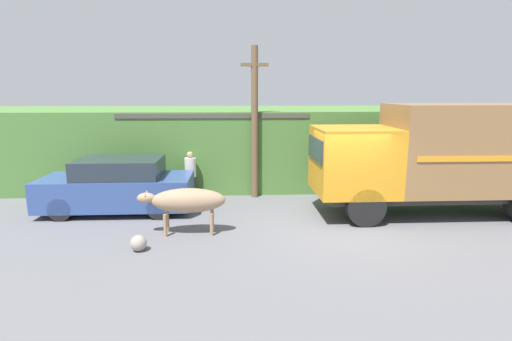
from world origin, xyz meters
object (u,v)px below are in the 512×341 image
object	(u,v)px
pedestrian_on_hill	(191,173)
roadside_rock	(139,243)
parked_suv	(118,186)
brown_cow	(187,201)
cargo_truck	(447,155)
utility_pole	(255,120)

from	to	relation	value
pedestrian_on_hill	roadside_rock	size ratio (longest dim) A/B	4.31
parked_suv	brown_cow	bearing A→B (deg)	-37.81
cargo_truck	parked_suv	world-z (taller)	cargo_truck
cargo_truck	pedestrian_on_hill	world-z (taller)	cargo_truck
brown_cow	pedestrian_on_hill	distance (m)	3.52
roadside_rock	utility_pole	bearing A→B (deg)	58.27
brown_cow	parked_suv	world-z (taller)	parked_suv
roadside_rock	brown_cow	bearing A→B (deg)	47.35
pedestrian_on_hill	utility_pole	bearing A→B (deg)	-155.71
parked_suv	cargo_truck	bearing A→B (deg)	-0.39
cargo_truck	pedestrian_on_hill	bearing A→B (deg)	162.15
pedestrian_on_hill	utility_pole	xyz separation A→B (m)	(2.17, 0.06, 1.76)
parked_suv	roadside_rock	distance (m)	3.43
brown_cow	roadside_rock	xyz separation A→B (m)	(-0.98, -1.07, -0.68)
cargo_truck	pedestrian_on_hill	xyz separation A→B (m)	(-7.62, 2.21, -0.92)
pedestrian_on_hill	brown_cow	bearing A→B (deg)	117.18
brown_cow	utility_pole	world-z (taller)	utility_pole
parked_suv	pedestrian_on_hill	bearing A→B (deg)	40.16
cargo_truck	parked_suv	distance (m)	9.71
utility_pole	cargo_truck	bearing A→B (deg)	-22.69
cargo_truck	utility_pole	xyz separation A→B (m)	(-5.45, 2.28, 0.84)
brown_cow	cargo_truck	bearing A→B (deg)	16.36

